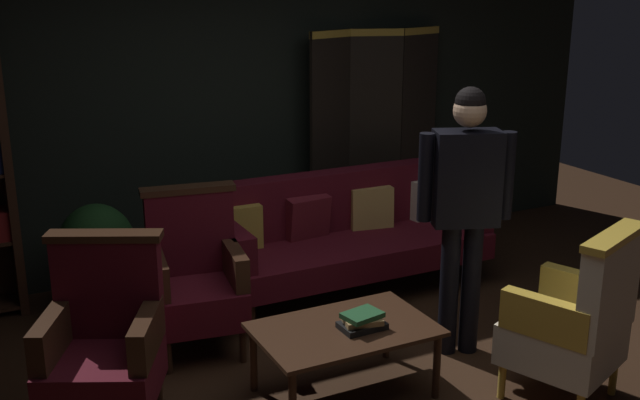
% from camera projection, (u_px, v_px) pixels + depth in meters
% --- Properties ---
extents(ground_plane, '(10.00, 10.00, 0.00)m').
position_uv_depth(ground_plane, '(382.00, 391.00, 4.42)').
color(ground_plane, '#331E11').
extents(back_wall, '(7.20, 0.10, 2.80)m').
position_uv_depth(back_wall, '(228.00, 95.00, 6.12)').
color(back_wall, black).
rests_on(back_wall, ground_plane).
extents(folding_screen, '(1.32, 0.19, 1.90)m').
position_uv_depth(folding_screen, '(375.00, 136.00, 6.58)').
color(folding_screen, black).
rests_on(folding_screen, ground_plane).
extents(velvet_couch, '(2.12, 0.78, 0.88)m').
position_uv_depth(velvet_couch, '(346.00, 231.00, 5.77)').
color(velvet_couch, '#382114').
rests_on(velvet_couch, ground_plane).
extents(coffee_table, '(1.00, 0.64, 0.42)m').
position_uv_depth(coffee_table, '(345.00, 335.00, 4.29)').
color(coffee_table, '#382114').
rests_on(coffee_table, ground_plane).
extents(armchair_gilt_accent, '(0.75, 0.75, 1.04)m').
position_uv_depth(armchair_gilt_accent, '(575.00, 321.00, 4.19)').
color(armchair_gilt_accent, gold).
rests_on(armchair_gilt_accent, ground_plane).
extents(armchair_wing_left, '(0.66, 0.66, 1.04)m').
position_uv_depth(armchair_wing_left, '(196.00, 276.00, 4.82)').
color(armchair_wing_left, '#382114').
rests_on(armchair_wing_left, ground_plane).
extents(armchair_wing_right, '(0.77, 0.77, 1.04)m').
position_uv_depth(armchair_wing_right, '(104.00, 343.00, 3.94)').
color(armchair_wing_right, '#382114').
rests_on(armchair_wing_right, ground_plane).
extents(standing_figure, '(0.55, 0.34, 1.70)m').
position_uv_depth(standing_figure, '(465.00, 198.00, 4.61)').
color(standing_figure, black).
rests_on(standing_figure, ground_plane).
extents(potted_plant, '(0.53, 0.53, 0.82)m').
position_uv_depth(potted_plant, '(98.00, 253.00, 5.26)').
color(potted_plant, brown).
rests_on(potted_plant, ground_plane).
extents(book_black_cloth, '(0.26, 0.17, 0.04)m').
position_uv_depth(book_black_cloth, '(362.00, 326.00, 4.25)').
color(book_black_cloth, black).
rests_on(book_black_cloth, coffee_table).
extents(book_tan_leather, '(0.24, 0.19, 0.03)m').
position_uv_depth(book_tan_leather, '(362.00, 320.00, 4.24)').
color(book_tan_leather, '#9E7A47').
rests_on(book_tan_leather, book_black_cloth).
extents(book_green_cloth, '(0.24, 0.19, 0.03)m').
position_uv_depth(book_green_cloth, '(362.00, 315.00, 4.24)').
color(book_green_cloth, '#1E4C28').
rests_on(book_green_cloth, book_tan_leather).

